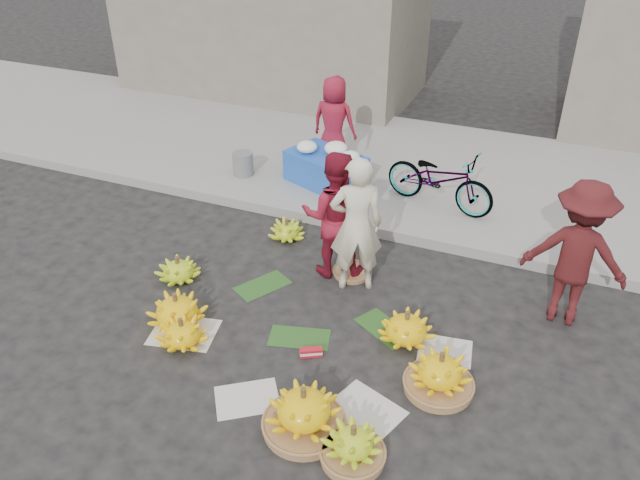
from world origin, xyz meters
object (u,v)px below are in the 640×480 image
at_px(vendor_cream, 356,225).
at_px(bicycle, 440,179).
at_px(banana_bunch_0, 177,310).
at_px(banana_bunch_4, 440,374).
at_px(flower_table, 326,167).

xyz_separation_m(vendor_cream, bicycle, (0.50, 2.13, -0.29)).
bearing_deg(banana_bunch_0, bicycle, 59.85).
height_order(banana_bunch_4, bicycle, bicycle).
bearing_deg(bicycle, banana_bunch_0, 163.16).
relative_size(vendor_cream, bicycle, 1.03).
xyz_separation_m(banana_bunch_0, banana_bunch_4, (2.91, 0.11, 0.02)).
distance_m(banana_bunch_4, bicycle, 3.57).
height_order(banana_bunch_4, flower_table, flower_table).
relative_size(banana_bunch_4, bicycle, 0.48).
relative_size(banana_bunch_0, vendor_cream, 0.42).
bearing_deg(vendor_cream, flower_table, -85.14).
bearing_deg(flower_table, bicycle, 19.30).
bearing_deg(vendor_cream, banana_bunch_0, 17.20).
relative_size(banana_bunch_0, flower_table, 0.52).
height_order(banana_bunch_0, flower_table, flower_table).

